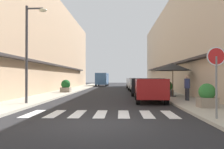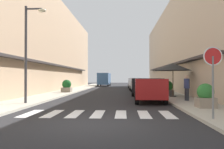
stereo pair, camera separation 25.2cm
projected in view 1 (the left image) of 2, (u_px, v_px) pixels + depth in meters
name	position (u px, v px, depth m)	size (l,w,h in m)	color
ground_plane	(113.00, 92.00, 25.80)	(98.11, 98.11, 0.00)	#232326
sidewalk_left	(67.00, 91.00, 25.97)	(2.40, 62.43, 0.12)	#ADA899
sidewalk_right	(159.00, 91.00, 25.63)	(2.40, 62.43, 0.12)	#ADA899
building_row_left	(37.00, 45.00, 27.40)	(5.50, 42.13, 10.42)	tan
building_row_right	(191.00, 46.00, 26.80)	(5.50, 42.13, 9.95)	#C6B299
crosswalk	(101.00, 114.00, 10.06)	(6.15, 2.20, 0.01)	silver
parked_car_near	(150.00, 87.00, 14.93)	(1.95, 4.19, 1.47)	maroon
parked_car_mid	(142.00, 85.00, 20.86)	(1.94, 4.49, 1.47)	black
parked_car_far	(137.00, 83.00, 27.13)	(1.91, 4.15, 1.47)	silver
parked_car_distant	(134.00, 82.00, 33.42)	(1.94, 4.41, 1.47)	silver
delivery_van	(102.00, 78.00, 44.20)	(2.15, 5.46, 2.37)	#33598C
round_street_sign	(216.00, 64.00, 8.29)	(0.65, 0.07, 2.45)	slate
street_lamp	(30.00, 44.00, 13.32)	(1.19, 0.28, 5.35)	#38383D
cafe_umbrella	(173.00, 67.00, 17.97)	(2.69, 2.69, 2.47)	#262626
planter_corner	(207.00, 96.00, 11.40)	(0.81, 0.81, 1.12)	gray
planter_midblock	(167.00, 88.00, 19.01)	(0.87, 0.87, 1.17)	#4C4C4C
planter_far	(66.00, 86.00, 23.57)	(0.92, 0.92, 1.20)	gray
pedestrian_walking_near	(187.00, 87.00, 14.86)	(0.34, 0.34, 1.54)	#282B33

